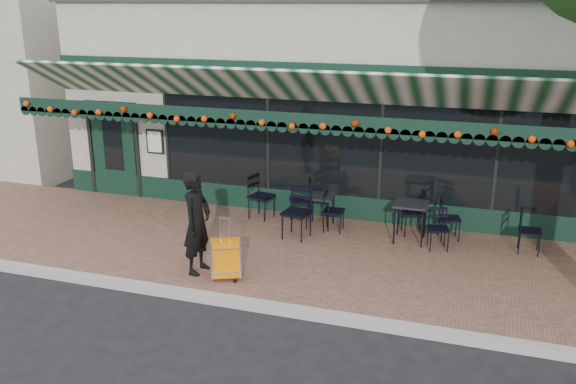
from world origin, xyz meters
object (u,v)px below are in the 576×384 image
(suitcase, at_px, (226,259))
(chair_b_right, at_px, (334,212))
(chair_a_front, at_px, (438,229))
(chair_a_left, at_px, (413,213))
(chair_b_left, at_px, (301,201))
(chair_a_right, at_px, (450,219))
(chair_a_extra, at_px, (530,232))
(cafe_table_a, at_px, (411,207))
(cafe_table_b, at_px, (320,199))
(chair_b_front, at_px, (296,213))
(woman, at_px, (197,223))
(chair_solo, at_px, (261,197))

(suitcase, height_order, chair_b_right, suitcase)
(suitcase, height_order, chair_a_front, suitcase)
(chair_a_left, xyz_separation_m, chair_b_left, (-2.28, -0.04, 0.02))
(chair_a_right, relative_size, chair_a_extra, 0.98)
(cafe_table_a, bearing_deg, suitcase, -135.44)
(cafe_table_b, xyz_separation_m, chair_b_front, (-0.28, -0.73, -0.09))
(woman, height_order, cafe_table_a, woman)
(chair_a_left, relative_size, chair_a_right, 1.10)
(suitcase, xyz_separation_m, chair_a_left, (2.66, 3.00, 0.08))
(woman, relative_size, chair_a_front, 2.29)
(chair_a_extra, relative_size, chair_b_left, 0.88)
(chair_a_left, relative_size, chair_solo, 0.94)
(chair_a_right, distance_m, chair_b_left, 2.98)
(chair_a_left, bearing_deg, cafe_table_a, -20.01)
(suitcase, height_order, chair_b_left, suitcase)
(cafe_table_a, distance_m, chair_a_extra, 2.15)
(chair_a_right, bearing_deg, chair_a_left, 73.13)
(woman, relative_size, cafe_table_a, 2.30)
(chair_a_front, bearing_deg, chair_b_left, 154.05)
(woman, xyz_separation_m, chair_a_front, (3.76, 2.24, -0.49))
(chair_a_left, bearing_deg, chair_a_extra, 64.12)
(cafe_table_a, bearing_deg, chair_solo, 173.62)
(cafe_table_b, height_order, chair_a_front, chair_a_front)
(chair_b_left, bearing_deg, chair_b_front, -9.56)
(chair_a_left, xyz_separation_m, chair_a_right, (0.69, -0.04, -0.04))
(chair_b_left, xyz_separation_m, chair_solo, (-0.86, -0.00, 0.01))
(woman, height_order, chair_a_right, woman)
(chair_a_left, height_order, chair_b_left, chair_b_left)
(chair_b_left, bearing_deg, chair_solo, -111.04)
(chair_b_right, bearing_deg, chair_b_front, 132.46)
(cafe_table_b, bearing_deg, suitcase, -106.40)
(chair_a_right, xyz_separation_m, chair_b_left, (-2.98, 0.00, 0.06))
(chair_a_right, height_order, chair_b_left, chair_b_left)
(woman, distance_m, cafe_table_a, 4.06)
(chair_a_extra, bearing_deg, chair_a_front, 102.04)
(chair_a_extra, xyz_separation_m, chair_b_right, (-3.63, -0.01, -0.00))
(chair_b_left, distance_m, chair_b_right, 0.82)
(chair_a_front, distance_m, chair_a_extra, 1.61)
(woman, bearing_deg, chair_solo, 2.23)
(suitcase, xyz_separation_m, chair_b_right, (1.15, 2.68, 0.05))
(cafe_table_b, bearing_deg, cafe_table_a, -7.10)
(cafe_table_a, xyz_separation_m, chair_b_right, (-1.50, 0.08, -0.28))
(suitcase, xyz_separation_m, chair_b_left, (0.38, 2.96, 0.10))
(cafe_table_a, bearing_deg, chair_a_right, 26.15)
(cafe_table_a, height_order, cafe_table_b, cafe_table_a)
(suitcase, relative_size, chair_a_left, 1.21)
(chair_b_left, relative_size, chair_b_right, 1.14)
(chair_b_left, bearing_deg, chair_b_right, 49.19)
(woman, bearing_deg, cafe_table_b, -23.36)
(woman, distance_m, suitcase, 0.78)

